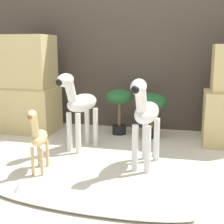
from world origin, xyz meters
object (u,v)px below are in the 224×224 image
object	(u,v)px
zebra_left	(79,104)
potted_palm_back	(119,102)
surfboard	(84,202)
zebra_right	(145,115)
giraffe_figurine	(38,137)
potted_palm_front	(152,105)

from	to	relation	value
zebra_left	potted_palm_back	size ratio (longest dim) A/B	1.46
potted_palm_back	surfboard	distance (m)	1.62
zebra_right	zebra_left	xyz separation A→B (m)	(-0.64, 0.30, 0.00)
giraffe_figurine	potted_palm_front	xyz separation A→B (m)	(0.71, 1.14, 0.07)
zebra_left	surfboard	distance (m)	1.13
potted_palm_front	potted_palm_back	size ratio (longest dim) A/B	0.95
zebra_right	surfboard	distance (m)	0.84
zebra_right	potted_palm_back	size ratio (longest dim) A/B	1.46
zebra_left	potted_palm_front	distance (m)	0.82
potted_palm_front	surfboard	distance (m)	1.59
surfboard	potted_palm_front	bearing A→B (deg)	81.63
giraffe_figurine	surfboard	xyz separation A→B (m)	(0.49, -0.40, -0.26)
potted_palm_front	potted_palm_back	distance (m)	0.36
potted_palm_front	surfboard	xyz separation A→B (m)	(-0.23, -1.54, -0.32)
zebra_left	surfboard	world-z (taller)	zebra_left
giraffe_figurine	potted_palm_back	bearing A→B (deg)	73.19
zebra_right	potted_palm_front	xyz separation A→B (m)	(-0.04, 0.86, -0.08)
zebra_left	giraffe_figurine	xyz separation A→B (m)	(-0.12, -0.59, -0.15)
zebra_left	giraffe_figurine	size ratio (longest dim) A/B	1.40
surfboard	potted_palm_back	bearing A→B (deg)	94.72
zebra_right	giraffe_figurine	distance (m)	0.82
surfboard	giraffe_figurine	bearing A→B (deg)	140.70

